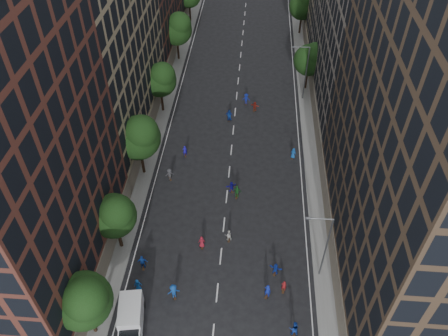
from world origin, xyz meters
name	(u,v)px	position (x,y,z in m)	size (l,w,h in m)	color
ground	(235,114)	(0.00, 40.00, 0.00)	(240.00, 240.00, 0.00)	black
sidewalk_left	(166,84)	(-12.00, 47.50, 0.07)	(4.00, 105.00, 0.15)	slate
sidewalk_right	(310,90)	(12.00, 47.50, 0.07)	(4.00, 105.00, 0.15)	slate
bldg_left_b	(79,17)	(-19.00, 35.00, 17.00)	(14.00, 26.00, 34.00)	#917F5F
bldg_right_b	(382,1)	(19.00, 44.00, 16.50)	(14.00, 28.00, 33.00)	#6B6258
tree_left_0	(84,300)	(-11.01, 3.85, 5.96)	(5.20, 5.20, 8.83)	black
tree_left_1	(115,215)	(-11.02, 13.86, 5.55)	(4.80, 4.80, 8.21)	black
tree_left_2	(139,136)	(-10.99, 25.83, 6.36)	(5.60, 5.60, 9.45)	black
tree_left_3	(160,79)	(-11.02, 39.85, 5.82)	(5.00, 5.00, 8.58)	black
tree_left_4	(177,28)	(-11.00, 55.84, 6.10)	(5.40, 5.40, 9.08)	black
tree_right_a	(311,58)	(11.38, 47.85, 5.63)	(5.00, 5.00, 8.39)	black
tree_right_b	(304,4)	(11.39, 67.85, 5.96)	(5.20, 5.20, 8.83)	black
streetlamp_near	(324,245)	(10.37, 12.00, 5.17)	(2.64, 0.22, 9.06)	#595B60
streetlamp_far	(305,70)	(10.37, 45.00, 5.17)	(2.64, 0.22, 9.06)	#595B60
cargo_van	(131,319)	(-7.82, 4.82, 1.35)	(2.98, 5.09, 2.56)	white
skater_0	(138,285)	(-8.08, 8.68, 0.84)	(0.82, 0.53, 1.67)	#11438F
skater_1	(267,291)	(5.09, 9.03, 0.92)	(0.67, 0.44, 1.85)	#13259D
skater_2	(294,328)	(7.58, 5.23, 0.95)	(0.92, 0.72, 1.90)	navy
skater_3	(174,292)	(-4.31, 8.21, 0.95)	(1.23, 0.70, 1.90)	#123F95
skater_4	(143,262)	(-8.15, 11.43, 0.94)	(1.11, 0.46, 1.89)	navy
skater_5	(275,269)	(5.93, 11.78, 0.76)	(1.41, 0.45, 1.52)	#142FA4
skater_6	(202,242)	(-2.21, 14.65, 0.79)	(0.77, 0.50, 1.57)	maroon
skater_7	(284,286)	(6.76, 9.80, 0.76)	(0.56, 0.37, 1.53)	maroon
skater_8	(229,235)	(0.69, 15.83, 0.77)	(0.75, 0.58, 1.54)	beige
skater_9	(170,174)	(-7.60, 25.10, 0.82)	(1.06, 0.61, 1.64)	#3C3C41
skater_10	(237,192)	(1.27, 22.52, 0.94)	(1.10, 0.46, 1.87)	#1D6224
skater_11	(231,187)	(0.52, 23.52, 0.75)	(1.38, 0.44, 1.49)	#17129A
skater_12	(293,153)	(8.50, 30.47, 0.78)	(0.76, 0.50, 1.56)	blue
skater_13	(185,151)	(-6.28, 29.80, 0.81)	(0.59, 0.39, 1.62)	#1F16BA
skater_14	(229,115)	(-0.81, 38.39, 0.88)	(0.85, 0.66, 1.75)	#1543B1
skater_15	(246,99)	(1.59, 42.81, 0.91)	(1.18, 0.68, 1.82)	navy
skater_16	(229,115)	(-0.80, 38.35, 0.88)	(1.04, 0.43, 1.77)	navy
skater_17	(255,107)	(2.99, 41.11, 0.75)	(1.40, 0.45, 1.51)	#A7281B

